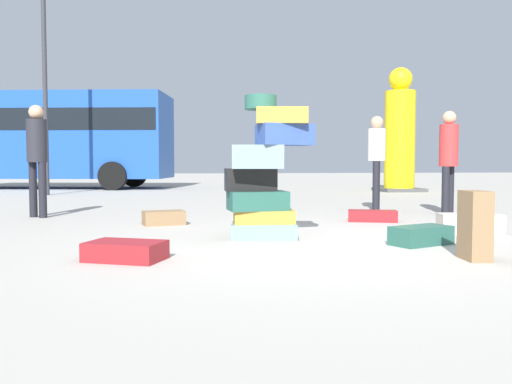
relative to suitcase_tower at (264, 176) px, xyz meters
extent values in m
plane|color=#ADA89E|center=(0.42, -0.48, -0.70)|extent=(80.00, 80.00, 0.00)
cube|color=gray|center=(0.00, 0.02, -0.61)|extent=(0.79, 0.54, 0.17)
cube|color=#B28C33|center=(0.00, 0.06, -0.45)|extent=(0.69, 0.44, 0.15)
cube|color=#26594C|center=(-0.07, 0.05, -0.27)|extent=(0.67, 0.43, 0.21)
cube|color=black|center=(-0.14, 0.13, -0.04)|extent=(0.57, 0.34, 0.25)
cube|color=gray|center=(-0.09, -0.11, 0.21)|extent=(0.59, 0.40, 0.25)
cube|color=#334F99|center=(0.21, -0.11, 0.46)|extent=(0.63, 0.44, 0.23)
cube|color=#B28C33|center=(0.17, -0.14, 0.66)|extent=(0.60, 0.41, 0.17)
cylinder|color=#26594C|center=(-0.03, 0.07, 0.82)|extent=(0.35, 0.35, 0.15)
cube|color=#26594C|center=(1.53, -0.66, -0.60)|extent=(0.72, 0.54, 0.19)
cube|color=maroon|center=(1.84, 1.49, -0.61)|extent=(0.74, 0.49, 0.16)
cube|color=olive|center=(1.59, -1.54, -0.39)|extent=(0.22, 0.32, 0.60)
cube|color=olive|center=(-1.13, 1.55, -0.60)|extent=(0.61, 0.44, 0.19)
cube|color=beige|center=(2.52, 0.10, -0.58)|extent=(0.77, 0.48, 0.23)
cube|color=maroon|center=(-1.41, -1.10, -0.61)|extent=(0.75, 0.63, 0.16)
cylinder|color=black|center=(-3.17, 2.91, -0.27)|extent=(0.12, 0.12, 0.86)
cylinder|color=black|center=(-3.00, 2.77, -0.27)|extent=(0.12, 0.12, 0.86)
cylinder|color=#26262D|center=(-3.09, 2.84, 0.49)|extent=(0.30, 0.30, 0.66)
sphere|color=tan|center=(-3.09, 2.84, 0.93)|extent=(0.22, 0.22, 0.22)
cylinder|color=black|center=(3.55, 2.42, -0.30)|extent=(0.12, 0.12, 0.79)
cylinder|color=black|center=(3.39, 2.28, -0.30)|extent=(0.12, 0.12, 0.79)
cylinder|color=red|center=(3.47, 2.35, 0.44)|extent=(0.30, 0.30, 0.69)
sphere|color=tan|center=(3.47, 2.35, 0.89)|extent=(0.22, 0.22, 0.22)
cylinder|color=black|center=(2.56, 3.16, -0.25)|extent=(0.12, 0.12, 0.89)
cylinder|color=black|center=(2.47, 2.96, -0.25)|extent=(0.12, 0.12, 0.89)
cylinder|color=white|center=(2.51, 3.06, 0.47)|extent=(0.30, 0.30, 0.56)
sphere|color=tan|center=(2.51, 3.06, 0.86)|extent=(0.22, 0.22, 0.22)
cylinder|color=yellow|center=(5.72, 9.33, 0.81)|extent=(0.90, 0.90, 3.01)
sphere|color=yellow|center=(5.72, 9.33, 2.66)|extent=(0.70, 0.70, 0.70)
cube|color=#4C4C4C|center=(5.72, 9.33, -0.65)|extent=(1.26, 1.26, 0.10)
cube|color=#1E4CA5|center=(-5.36, 13.05, 1.05)|extent=(8.70, 4.03, 2.80)
cube|color=black|center=(-5.36, 13.05, 1.54)|extent=(8.54, 4.02, 0.70)
cylinder|color=black|center=(-2.45, 13.76, -0.25)|extent=(0.93, 0.42, 0.90)
cylinder|color=black|center=(-2.92, 11.30, -0.25)|extent=(0.93, 0.42, 0.90)
cylinder|color=#333338|center=(-4.35, 8.92, 2.46)|extent=(0.12, 0.12, 6.30)
camera|label=1|loc=(-0.97, -5.74, 0.14)|focal=36.97mm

